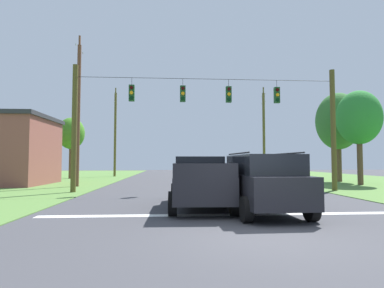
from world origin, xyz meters
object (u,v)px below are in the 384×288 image
at_px(pickup_truck, 200,182).
at_px(utility_pole_near_left, 78,112).
at_px(tree_roadside_far_right, 359,118).
at_px(utility_pole_mid_left, 115,132).
at_px(overhead_signal_span, 207,122).
at_px(tree_roadside_left, 71,134).
at_px(suv_black, 262,182).
at_px(utility_pole_mid_right, 264,132).
at_px(tree_roadside_right, 338,121).
at_px(distant_car_crossing_white, 262,171).

xyz_separation_m(pickup_truck, utility_pole_near_left, (-7.63, 10.49, 4.27)).
bearing_deg(tree_roadside_far_right, utility_pole_mid_left, 144.27).
xyz_separation_m(overhead_signal_span, tree_roadside_left, (-12.33, 14.79, 0.52)).
distance_m(suv_black, utility_pole_mid_left, 29.08).
height_order(utility_pole_mid_right, tree_roadside_left, utility_pole_mid_right).
bearing_deg(tree_roadside_far_right, suv_black, -132.14).
bearing_deg(utility_pole_mid_right, utility_pole_mid_left, 175.99).
relative_size(tree_roadside_right, tree_roadside_left, 1.23).
bearing_deg(utility_pole_mid_left, overhead_signal_span, -65.90).
height_order(pickup_truck, utility_pole_mid_right, utility_pole_mid_right).
distance_m(distant_car_crossing_white, utility_pole_mid_right, 7.18).
bearing_deg(suv_black, utility_pole_mid_right, 73.15).
distance_m(utility_pole_mid_right, utility_pole_mid_left, 17.52).
bearing_deg(utility_pole_mid_left, tree_roadside_right, -28.21).
bearing_deg(utility_pole_near_left, distant_car_crossing_white, 28.73).
bearing_deg(tree_roadside_far_right, tree_roadside_right, 84.35).
height_order(pickup_truck, utility_pole_mid_left, utility_pole_mid_left).
distance_m(utility_pole_mid_right, tree_roadside_right, 10.69).
distance_m(overhead_signal_span, utility_pole_mid_left, 21.22).
height_order(suv_black, tree_roadside_far_right, tree_roadside_far_right).
bearing_deg(utility_pole_near_left, overhead_signal_span, -26.04).
bearing_deg(suv_black, tree_roadside_left, 120.53).
distance_m(utility_pole_near_left, tree_roadside_left, 11.22).
bearing_deg(distant_car_crossing_white, tree_roadside_far_right, -58.54).
relative_size(utility_pole_mid_right, tree_roadside_left, 1.69).
bearing_deg(suv_black, utility_pole_mid_left, 109.55).
xyz_separation_m(distant_car_crossing_white, tree_roadside_left, (-19.29, 2.03, 3.82)).
bearing_deg(utility_pole_mid_right, overhead_signal_span, -115.95).
distance_m(overhead_signal_span, utility_pole_near_left, 9.68).
bearing_deg(utility_pole_mid_left, pickup_truck, -73.38).
relative_size(pickup_truck, utility_pole_mid_right, 0.52).
bearing_deg(tree_roadside_left, utility_pole_near_left, -70.74).
distance_m(suv_black, distant_car_crossing_white, 21.40).
xyz_separation_m(tree_roadside_right, tree_roadside_far_right, (-0.36, -3.60, -0.19)).
bearing_deg(tree_roadside_left, utility_pole_mid_left, 51.04).
height_order(utility_pole_mid_right, utility_pole_near_left, utility_pole_near_left).
bearing_deg(utility_pole_mid_right, pickup_truck, -111.95).
height_order(overhead_signal_span, utility_pole_mid_left, utility_pole_mid_left).
xyz_separation_m(utility_pole_near_left, utility_pole_mid_left, (-0.02, 15.12, 0.03)).
height_order(distant_car_crossing_white, utility_pole_mid_left, utility_pole_mid_left).
height_order(tree_roadside_far_right, tree_roadside_left, tree_roadside_far_right).
bearing_deg(pickup_truck, tree_roadside_left, 118.26).
height_order(suv_black, tree_roadside_right, tree_roadside_right).
relative_size(pickup_truck, suv_black, 1.12).
relative_size(suv_black, utility_pole_mid_left, 0.46).
bearing_deg(utility_pole_near_left, tree_roadside_left, 109.26).
xyz_separation_m(distant_car_crossing_white, utility_pole_near_left, (-15.60, -8.55, 4.45)).
xyz_separation_m(pickup_truck, tree_roadside_left, (-11.32, 21.06, 3.64)).
height_order(overhead_signal_span, utility_pole_mid_right, utility_pole_mid_right).
distance_m(pickup_truck, utility_pole_mid_right, 26.63).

